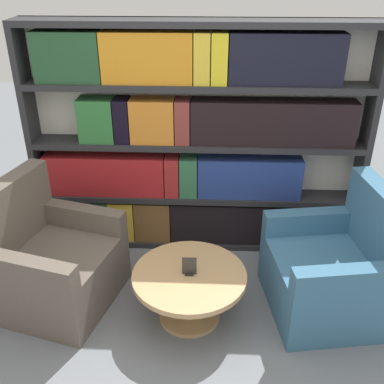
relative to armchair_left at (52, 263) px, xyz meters
name	(u,v)px	position (x,y,z in m)	size (l,w,h in m)	color
ground_plane	(190,352)	(1.07, -0.51, -0.32)	(14.00, 14.00, 0.00)	slate
bookshelf	(196,146)	(1.06, 0.84, 0.63)	(2.82, 0.30, 1.97)	silver
armchair_left	(52,263)	(0.00, 0.00, 0.00)	(0.99, 1.02, 0.97)	brown
armchair_right	(333,272)	(2.11, -0.01, 0.00)	(0.92, 0.95, 0.97)	#386684
coffee_table	(189,286)	(1.05, -0.17, -0.04)	(0.82, 0.82, 0.40)	tan
table_sign	(189,267)	(1.05, -0.17, 0.13)	(0.10, 0.06, 0.14)	black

